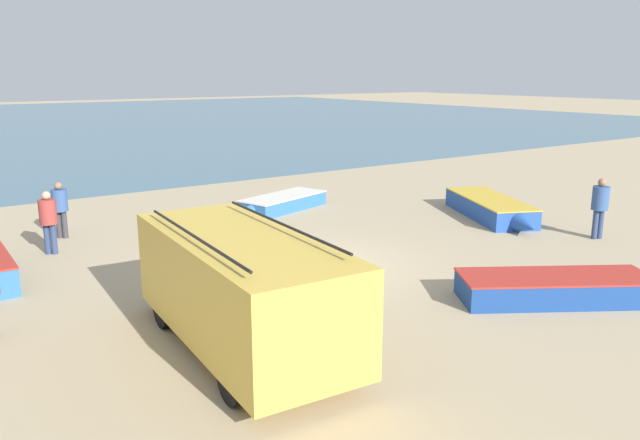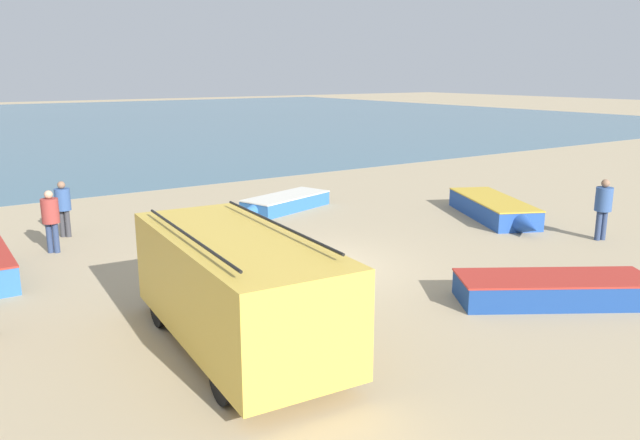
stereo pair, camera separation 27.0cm
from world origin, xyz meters
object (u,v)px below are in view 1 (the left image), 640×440
object	(u,v)px
fisherman_2	(600,203)
fishing_rowboat_0	(562,288)
fishing_rowboat_3	(492,209)
fisherman_0	(60,205)
parked_van	(241,287)
fisherman_1	(48,217)
fishing_rowboat_1	(281,203)

from	to	relation	value
fisherman_2	fishing_rowboat_0	bearing A→B (deg)	133.75
fishing_rowboat_3	fisherman_0	world-z (taller)	fisherman_0
parked_van	fisherman_1	xyz separation A→B (m)	(-1.37, 7.95, -0.11)
fishing_rowboat_0	fishing_rowboat_3	xyz separation A→B (m)	(4.82, 5.86, 0.04)
fisherman_0	fisherman_1	xyz separation A→B (m)	(-0.64, -1.53, 0.03)
fishing_rowboat_0	fisherman_1	size ratio (longest dim) A/B	2.71
fisherman_0	fisherman_2	size ratio (longest dim) A/B	0.93
parked_van	fishing_rowboat_0	world-z (taller)	parked_van
parked_van	fishing_rowboat_0	distance (m)	6.82
parked_van	fisherman_1	bearing A→B (deg)	14.00
parked_van	fishing_rowboat_3	bearing A→B (deg)	-66.10
parked_van	fishing_rowboat_1	world-z (taller)	parked_van
fishing_rowboat_0	fishing_rowboat_1	bearing A→B (deg)	123.04
parked_van	fishing_rowboat_3	size ratio (longest dim) A/B	1.09
fishing_rowboat_3	fisherman_0	bearing A→B (deg)	-88.78
fisherman_2	fisherman_0	bearing A→B (deg)	73.54
fishing_rowboat_0	fishing_rowboat_1	xyz separation A→B (m)	(-0.16, 10.87, -0.03)
parked_van	fisherman_1	world-z (taller)	parked_van
fishing_rowboat_0	fisherman_1	bearing A→B (deg)	161.16
fishing_rowboat_1	fishing_rowboat_3	xyz separation A→B (m)	(4.98, -5.01, 0.07)
parked_van	fisherman_0	world-z (taller)	parked_van
parked_van	fisherman_2	distance (m)	11.76
fisherman_0	parked_van	bearing A→B (deg)	41.15
fisherman_0	fisherman_2	distance (m)	15.32
fishing_rowboat_1	fisherman_0	size ratio (longest dim) A/B	2.50
fishing_rowboat_1	fisherman_2	bearing A→B (deg)	104.65
fishing_rowboat_1	fishing_rowboat_3	size ratio (longest dim) A/B	0.82
fishing_rowboat_3	fisherman_0	xyz separation A→B (m)	(-12.07, 5.43, 0.66)
fishing_rowboat_3	fisherman_2	world-z (taller)	fisherman_2
fishing_rowboat_0	fisherman_2	distance (m)	5.80
fisherman_1	fishing_rowboat_3	bearing A→B (deg)	-73.54
parked_van	fishing_rowboat_1	bearing A→B (deg)	-30.86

